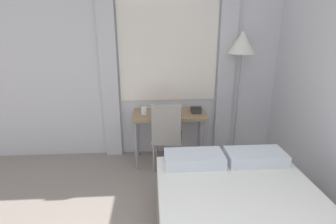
# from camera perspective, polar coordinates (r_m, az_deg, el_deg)

# --- Properties ---
(wall_back_with_window) EXTENTS (4.72, 0.13, 2.70)m
(wall_back_with_window) POSITION_cam_1_polar(r_m,az_deg,el_deg) (3.84, -3.29, 9.94)
(wall_back_with_window) COLOR silver
(wall_back_with_window) RESTS_ON ground_plane
(desk) EXTENTS (1.02, 0.50, 0.74)m
(desk) POSITION_cam_1_polar(r_m,az_deg,el_deg) (3.70, 0.39, -1.36)
(desk) COLOR #937551
(desk) RESTS_ON ground_plane
(desk_chair) EXTENTS (0.45, 0.45, 0.97)m
(desk_chair) POSITION_cam_1_polar(r_m,az_deg,el_deg) (3.52, -0.18, -4.69)
(desk_chair) COLOR gray
(desk_chair) RESTS_ON ground_plane
(standing_lamp) EXTENTS (0.36, 0.36, 1.85)m
(standing_lamp) POSITION_cam_1_polar(r_m,az_deg,el_deg) (3.74, 15.78, 12.90)
(standing_lamp) COLOR #4C4C51
(standing_lamp) RESTS_ON ground_plane
(telephone) EXTENTS (0.15, 0.16, 0.09)m
(telephone) POSITION_cam_1_polar(r_m,az_deg,el_deg) (3.71, 6.13, 0.45)
(telephone) COLOR #2D2D2D
(telephone) RESTS_ON desk
(book) EXTENTS (0.27, 0.24, 0.02)m
(book) POSITION_cam_1_polar(r_m,az_deg,el_deg) (3.64, 0.78, -0.17)
(book) COLOR maroon
(book) RESTS_ON desk
(mug) EXTENTS (0.08, 0.08, 0.10)m
(mug) POSITION_cam_1_polar(r_m,az_deg,el_deg) (3.62, -5.15, 0.23)
(mug) COLOR white
(mug) RESTS_ON desk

